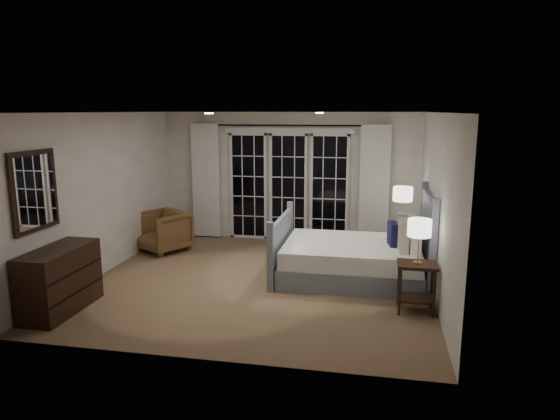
% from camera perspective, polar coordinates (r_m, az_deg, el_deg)
% --- Properties ---
extents(floor, '(5.00, 5.00, 0.00)m').
position_cam_1_polar(floor, '(7.64, -2.31, -8.02)').
color(floor, brown).
rests_on(floor, ground).
extents(ceiling, '(5.00, 5.00, 0.00)m').
position_cam_1_polar(ceiling, '(7.21, -2.47, 11.08)').
color(ceiling, silver).
rests_on(ceiling, wall_back).
extents(wall_left, '(0.02, 5.00, 2.50)m').
position_cam_1_polar(wall_left, '(8.26, -19.54, 1.76)').
color(wall_left, white).
rests_on(wall_left, floor).
extents(wall_right, '(0.02, 5.00, 2.50)m').
position_cam_1_polar(wall_right, '(7.18, 17.43, 0.53)').
color(wall_right, white).
rests_on(wall_right, floor).
extents(wall_back, '(5.00, 0.02, 2.50)m').
position_cam_1_polar(wall_back, '(9.74, 0.99, 3.78)').
color(wall_back, white).
rests_on(wall_back, floor).
extents(wall_front, '(5.00, 0.02, 2.50)m').
position_cam_1_polar(wall_front, '(4.98, -9.02, -3.72)').
color(wall_front, white).
rests_on(wall_front, floor).
extents(french_doors, '(2.50, 0.04, 2.20)m').
position_cam_1_polar(french_doors, '(9.73, 0.95, 2.82)').
color(french_doors, black).
rests_on(french_doors, wall_back).
extents(curtain_rod, '(3.50, 0.03, 0.03)m').
position_cam_1_polar(curtain_rod, '(9.56, 0.91, 9.65)').
color(curtain_rod, black).
rests_on(curtain_rod, wall_back).
extents(curtain_left, '(0.55, 0.10, 2.25)m').
position_cam_1_polar(curtain_left, '(10.06, -8.44, 3.32)').
color(curtain_left, white).
rests_on(curtain_left, curtain_rod).
extents(curtain_right, '(0.55, 0.10, 2.25)m').
position_cam_1_polar(curtain_right, '(9.49, 10.73, 2.78)').
color(curtain_right, white).
rests_on(curtain_right, curtain_rod).
extents(downlight_a, '(0.12, 0.12, 0.01)m').
position_cam_1_polar(downlight_a, '(7.66, 4.53, 11.00)').
color(downlight_a, white).
rests_on(downlight_a, ceiling).
extents(downlight_b, '(0.12, 0.12, 0.01)m').
position_cam_1_polar(downlight_b, '(6.99, -8.12, 10.89)').
color(downlight_b, white).
rests_on(downlight_b, ceiling).
extents(bed, '(2.25, 1.61, 1.31)m').
position_cam_1_polar(bed, '(7.71, 8.65, -5.38)').
color(bed, gray).
rests_on(bed, floor).
extents(nightstand_left, '(0.49, 0.39, 0.64)m').
position_cam_1_polar(nightstand_left, '(6.60, 15.34, -7.71)').
color(nightstand_left, black).
rests_on(nightstand_left, floor).
extents(nightstand_right, '(0.48, 0.38, 0.62)m').
position_cam_1_polar(nightstand_right, '(8.86, 13.64, -2.87)').
color(nightstand_right, black).
rests_on(nightstand_right, floor).
extents(lamp_left, '(0.29, 0.29, 0.57)m').
position_cam_1_polar(lamp_left, '(6.42, 15.65, -2.04)').
color(lamp_left, tan).
rests_on(lamp_left, nightstand_left).
extents(lamp_right, '(0.33, 0.33, 0.64)m').
position_cam_1_polar(lamp_right, '(8.71, 13.86, 1.74)').
color(lamp_right, tan).
rests_on(lamp_right, nightstand_right).
extents(armchair, '(1.09, 1.10, 0.74)m').
position_cam_1_polar(armchair, '(9.32, -13.25, -2.38)').
color(armchair, brown).
rests_on(armchair, floor).
extents(dresser, '(0.50, 1.17, 0.83)m').
position_cam_1_polar(dresser, '(6.98, -23.87, -7.32)').
color(dresser, black).
rests_on(dresser, floor).
extents(mirror, '(0.05, 0.85, 1.00)m').
position_cam_1_polar(mirror, '(6.86, -26.25, 1.95)').
color(mirror, black).
rests_on(mirror, wall_left).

